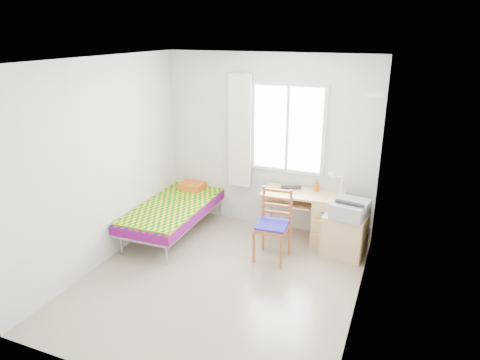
% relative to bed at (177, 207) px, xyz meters
% --- Properties ---
extents(floor, '(3.50, 3.50, 0.00)m').
position_rel_bed_xyz_m(floor, '(1.15, -0.99, -0.40)').
color(floor, '#BCAD93').
rests_on(floor, ground).
extents(ceiling, '(3.50, 3.50, 0.00)m').
position_rel_bed_xyz_m(ceiling, '(1.15, -0.99, 2.20)').
color(ceiling, white).
rests_on(ceiling, wall_back).
extents(wall_back, '(3.20, 0.00, 3.20)m').
position_rel_bed_xyz_m(wall_back, '(1.15, 0.76, 0.90)').
color(wall_back, silver).
rests_on(wall_back, ground).
extents(wall_left, '(0.00, 3.50, 3.50)m').
position_rel_bed_xyz_m(wall_left, '(-0.45, -0.99, 0.90)').
color(wall_left, silver).
rests_on(wall_left, ground).
extents(wall_right, '(0.00, 3.50, 3.50)m').
position_rel_bed_xyz_m(wall_right, '(2.75, -0.99, 0.90)').
color(wall_right, silver).
rests_on(wall_right, ground).
extents(window, '(1.10, 0.04, 1.30)m').
position_rel_bed_xyz_m(window, '(1.45, 0.74, 1.15)').
color(window, white).
rests_on(window, wall_back).
extents(curtain, '(0.35, 0.05, 1.70)m').
position_rel_bed_xyz_m(curtain, '(0.73, 0.69, 1.05)').
color(curtain, '#F7E5CC').
rests_on(curtain, wall_back).
extents(floating_shelf, '(0.20, 0.32, 0.03)m').
position_rel_bed_xyz_m(floating_shelf, '(2.64, 0.41, 1.75)').
color(floating_shelf, white).
rests_on(floating_shelf, wall_right).
extents(bed, '(0.92, 1.91, 0.82)m').
position_rel_bed_xyz_m(bed, '(0.00, 0.00, 0.00)').
color(bed, '#93959B').
rests_on(bed, floor).
extents(desk, '(1.17, 0.58, 0.71)m').
position_rel_bed_xyz_m(desk, '(2.08, 0.48, -0.01)').
color(desk, tan).
rests_on(desk, floor).
extents(chair, '(0.44, 0.44, 0.96)m').
position_rel_bed_xyz_m(chair, '(1.58, -0.21, 0.14)').
color(chair, '#AC3B21').
rests_on(chair, floor).
extents(cabinet, '(0.60, 0.54, 0.59)m').
position_rel_bed_xyz_m(cabinet, '(2.43, 0.23, -0.10)').
color(cabinet, tan).
rests_on(cabinet, floor).
extents(printer, '(0.50, 0.55, 0.21)m').
position_rel_bed_xyz_m(printer, '(2.48, 0.20, 0.30)').
color(printer, '#9A9CA2').
rests_on(printer, cabinet).
extents(laptop, '(0.34, 0.26, 0.02)m').
position_rel_bed_xyz_m(laptop, '(1.58, 0.54, 0.33)').
color(laptop, black).
rests_on(laptop, desk).
extents(pen_cup, '(0.09, 0.09, 0.10)m').
position_rel_bed_xyz_m(pen_cup, '(1.94, 0.61, 0.37)').
color(pen_cup, '#D55E17').
rests_on(pen_cup, desk).
extents(task_lamp, '(0.22, 0.32, 0.40)m').
position_rel_bed_xyz_m(task_lamp, '(2.24, 0.43, 0.57)').
color(task_lamp, white).
rests_on(task_lamp, desk).
extents(book, '(0.16, 0.21, 0.02)m').
position_rel_bed_xyz_m(book, '(1.54, 0.44, 0.19)').
color(book, gray).
rests_on(book, desk).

